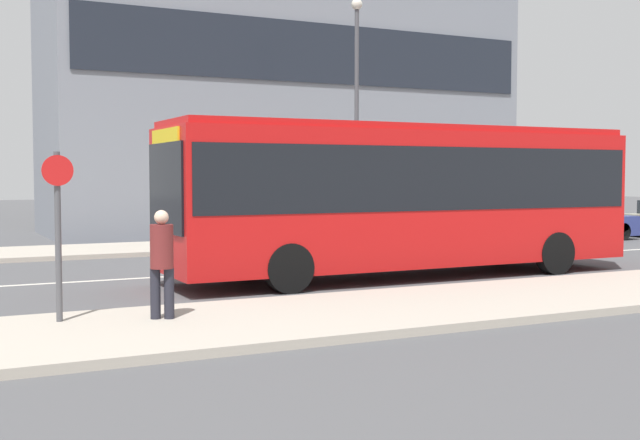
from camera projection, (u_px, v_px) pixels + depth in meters
name	position (u px, v px, depth m)	size (l,w,h in m)	color
ground_plane	(247.00, 272.00, 18.54)	(120.00, 120.00, 0.00)	#4F4F51
sidewalk_near	(387.00, 310.00, 12.95)	(44.00, 3.50, 0.13)	#B2A899
sidewalk_far	(171.00, 248.00, 24.12)	(44.00, 3.50, 0.13)	#B2A899
lane_centerline	(247.00, 272.00, 18.54)	(41.80, 0.16, 0.01)	silver
city_bus	(404.00, 191.00, 17.62)	(10.71, 2.58, 3.32)	red
parked_car_0	(578.00, 222.00, 27.70)	(3.98, 1.83, 1.34)	navy
pedestrian_near_stop	(162.00, 258.00, 11.75)	(0.34, 0.34, 1.60)	#23232D
bus_stop_sign	(58.00, 222.00, 11.49)	(0.44, 0.12, 2.45)	#4C4C51
street_lamp	(357.00, 96.00, 25.95)	(0.36, 0.36, 7.79)	#4C4C51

